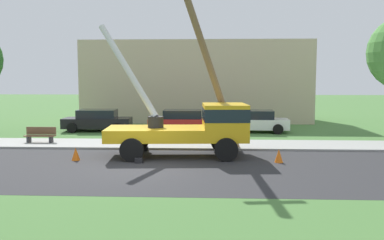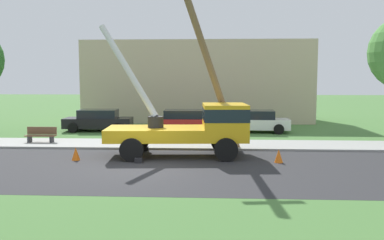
{
  "view_description": "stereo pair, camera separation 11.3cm",
  "coord_description": "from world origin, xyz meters",
  "px_view_note": "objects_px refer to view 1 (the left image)",
  "views": [
    {
      "loc": [
        2.75,
        -16.1,
        3.5
      ],
      "look_at": [
        1.84,
        2.58,
        1.63
      ],
      "focal_mm": 39.37,
      "sensor_mm": 36.0,
      "label": 1
    },
    {
      "loc": [
        2.86,
        -16.09,
        3.5
      ],
      "look_at": [
        1.84,
        2.58,
        1.63
      ],
      "focal_mm": 39.37,
      "sensor_mm": 36.0,
      "label": 2
    }
  ],
  "objects_px": {
    "parked_sedan_red": "(183,121)",
    "leaning_utility_pole": "(208,60)",
    "traffic_cone_ahead": "(279,156)",
    "park_bench": "(40,135)",
    "utility_truck": "(196,125)",
    "parked_sedan_white": "(254,121)",
    "traffic_cone_behind": "(76,154)",
    "parked_sedan_black": "(97,120)"
  },
  "relations": [
    {
      "from": "utility_truck",
      "to": "leaning_utility_pole",
      "type": "relative_size",
      "value": 0.82
    },
    {
      "from": "parked_sedan_red",
      "to": "parked_sedan_white",
      "type": "xyz_separation_m",
      "value": [
        4.64,
        -0.08,
        0.0
      ]
    },
    {
      "from": "utility_truck",
      "to": "parked_sedan_black",
      "type": "xyz_separation_m",
      "value": [
        -6.85,
        8.68,
        -0.7
      ]
    },
    {
      "from": "utility_truck",
      "to": "traffic_cone_behind",
      "type": "distance_m",
      "value": 5.33
    },
    {
      "from": "traffic_cone_ahead",
      "to": "park_bench",
      "type": "relative_size",
      "value": 0.35
    },
    {
      "from": "parked_sedan_black",
      "to": "parked_sedan_red",
      "type": "bearing_deg",
      "value": -0.15
    },
    {
      "from": "leaning_utility_pole",
      "to": "parked_sedan_black",
      "type": "relative_size",
      "value": 1.88
    },
    {
      "from": "traffic_cone_ahead",
      "to": "traffic_cone_behind",
      "type": "height_order",
      "value": "same"
    },
    {
      "from": "leaning_utility_pole",
      "to": "traffic_cone_behind",
      "type": "height_order",
      "value": "leaning_utility_pole"
    },
    {
      "from": "parked_sedan_red",
      "to": "park_bench",
      "type": "bearing_deg",
      "value": -142.18
    },
    {
      "from": "parked_sedan_white",
      "to": "park_bench",
      "type": "relative_size",
      "value": 2.8
    },
    {
      "from": "traffic_cone_behind",
      "to": "park_bench",
      "type": "distance_m",
      "value": 5.45
    },
    {
      "from": "traffic_cone_behind",
      "to": "parked_sedan_white",
      "type": "xyz_separation_m",
      "value": [
        8.5,
        9.81,
        0.43
      ]
    },
    {
      "from": "traffic_cone_behind",
      "to": "park_bench",
      "type": "relative_size",
      "value": 0.35
    },
    {
      "from": "parked_sedan_white",
      "to": "traffic_cone_ahead",
      "type": "bearing_deg",
      "value": -89.55
    },
    {
      "from": "parked_sedan_black",
      "to": "parked_sedan_white",
      "type": "height_order",
      "value": "same"
    },
    {
      "from": "parked_sedan_white",
      "to": "parked_sedan_black",
      "type": "bearing_deg",
      "value": 179.46
    },
    {
      "from": "parked_sedan_black",
      "to": "parked_sedan_red",
      "type": "relative_size",
      "value": 1.01
    },
    {
      "from": "leaning_utility_pole",
      "to": "park_bench",
      "type": "distance_m",
      "value": 9.88
    },
    {
      "from": "traffic_cone_behind",
      "to": "parked_sedan_white",
      "type": "relative_size",
      "value": 0.12
    },
    {
      "from": "utility_truck",
      "to": "leaning_utility_pole",
      "type": "xyz_separation_m",
      "value": [
        0.51,
        1.21,
        2.92
      ]
    },
    {
      "from": "traffic_cone_ahead",
      "to": "park_bench",
      "type": "bearing_deg",
      "value": 159.87
    },
    {
      "from": "traffic_cone_ahead",
      "to": "parked_sedan_white",
      "type": "distance_m",
      "value": 9.86
    },
    {
      "from": "utility_truck",
      "to": "traffic_cone_behind",
      "type": "height_order",
      "value": "utility_truck"
    },
    {
      "from": "traffic_cone_ahead",
      "to": "parked_sedan_black",
      "type": "distance_m",
      "value": 14.37
    },
    {
      "from": "utility_truck",
      "to": "parked_sedan_white",
      "type": "height_order",
      "value": "utility_truck"
    },
    {
      "from": "traffic_cone_ahead",
      "to": "park_bench",
      "type": "xyz_separation_m",
      "value": [
        -11.9,
        4.36,
        0.18
      ]
    },
    {
      "from": "utility_truck",
      "to": "traffic_cone_behind",
      "type": "relative_size",
      "value": 12.35
    },
    {
      "from": "traffic_cone_ahead",
      "to": "park_bench",
      "type": "height_order",
      "value": "park_bench"
    },
    {
      "from": "parked_sedan_red",
      "to": "leaning_utility_pole",
      "type": "bearing_deg",
      "value": -77.05
    },
    {
      "from": "utility_truck",
      "to": "parked_sedan_white",
      "type": "xyz_separation_m",
      "value": [
        3.43,
        8.59,
        -0.7
      ]
    },
    {
      "from": "leaning_utility_pole",
      "to": "parked_sedan_black",
      "type": "distance_m",
      "value": 11.09
    },
    {
      "from": "traffic_cone_ahead",
      "to": "parked_sedan_red",
      "type": "bearing_deg",
      "value": 115.39
    },
    {
      "from": "leaning_utility_pole",
      "to": "traffic_cone_ahead",
      "type": "distance_m",
      "value": 5.62
    },
    {
      "from": "leaning_utility_pole",
      "to": "traffic_cone_ahead",
      "type": "height_order",
      "value": "leaning_utility_pole"
    },
    {
      "from": "utility_truck",
      "to": "parked_sedan_red",
      "type": "bearing_deg",
      "value": 97.92
    },
    {
      "from": "parked_sedan_black",
      "to": "park_bench",
      "type": "bearing_deg",
      "value": -105.39
    },
    {
      "from": "traffic_cone_behind",
      "to": "parked_sedan_black",
      "type": "height_order",
      "value": "parked_sedan_black"
    },
    {
      "from": "traffic_cone_ahead",
      "to": "traffic_cone_behind",
      "type": "relative_size",
      "value": 1.0
    },
    {
      "from": "utility_truck",
      "to": "traffic_cone_ahead",
      "type": "distance_m",
      "value": 3.9
    },
    {
      "from": "utility_truck",
      "to": "leaning_utility_pole",
      "type": "bearing_deg",
      "value": 67.2
    },
    {
      "from": "traffic_cone_ahead",
      "to": "parked_sedan_red",
      "type": "xyz_separation_m",
      "value": [
        -4.72,
        9.94,
        0.43
      ]
    }
  ]
}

